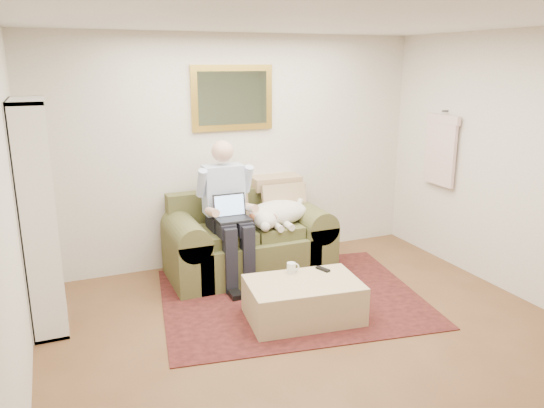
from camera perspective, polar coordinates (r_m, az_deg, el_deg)
room_shell at (r=4.19m, az=5.57°, el=1.30°), size 4.51×5.00×2.61m
rug at (r=5.41m, az=2.06°, el=-9.96°), size 2.81×2.38×0.01m
sofa at (r=5.92m, az=-2.55°, el=-4.52°), size 1.78×0.91×1.07m
seated_man at (r=5.56m, az=-4.61°, el=-1.10°), size 0.59×0.84×1.50m
laptop at (r=5.48m, az=-4.39°, el=-0.92°), size 0.35×0.27×0.25m
sleeping_dog at (r=5.84m, az=0.65°, el=-0.93°), size 0.73×0.46×0.27m
ottoman at (r=4.93m, az=3.38°, el=-10.29°), size 1.08×0.76×0.37m
coffee_mug at (r=5.02m, az=2.08°, el=-6.88°), size 0.08×0.08×0.10m
tv_remote at (r=5.11m, az=5.49°, el=-6.98°), size 0.10×0.16×0.02m
bookshelf at (r=4.99m, az=-23.76°, el=-1.23°), size 0.28×0.80×2.00m
wall_mirror at (r=6.02m, az=-4.27°, el=11.31°), size 0.94×0.04×0.72m
hanging_shirt at (r=6.42m, az=17.70°, el=5.94°), size 0.06×0.52×0.90m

